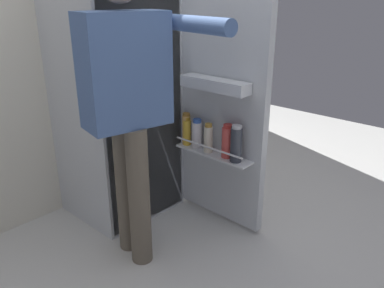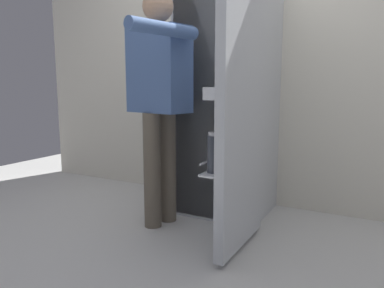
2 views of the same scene
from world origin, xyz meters
The scene contains 4 objects.
ground_plane centered at (0.00, 0.00, 0.00)m, with size 6.21×6.21×0.00m, color silver.
kitchen_wall centered at (0.00, 0.89, 1.28)m, with size 4.40×0.10×2.56m, color silver.
refrigerator centered at (0.03, 0.48, 0.87)m, with size 0.71×1.23×1.75m.
person centered at (-0.29, 0.04, 0.97)m, with size 0.55×0.79×1.62m.
Camera 1 is at (-1.51, -1.51, 1.46)m, focal length 36.33 mm.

